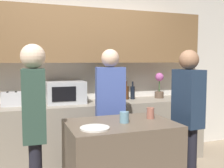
{
  "coord_description": "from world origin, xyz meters",
  "views": [
    {
      "loc": [
        -0.83,
        -2.11,
        1.48
      ],
      "look_at": [
        0.09,
        0.44,
        1.24
      ],
      "focal_mm": 42.0,
      "sensor_mm": 36.0,
      "label": 1
    }
  ],
  "objects_px": {
    "bottle_1": "(109,94)",
    "person_left": "(35,120)",
    "bottle_4": "(126,92)",
    "person_center": "(110,105)",
    "potted_plant": "(159,85)",
    "bottle_2": "(118,94)",
    "cup_1": "(124,117)",
    "bottle_5": "(133,92)",
    "toaster": "(12,99)",
    "bottle_0": "(104,94)",
    "person_right": "(188,111)",
    "cup_0": "(150,113)",
    "microwave": "(65,92)",
    "bottle_3": "(120,93)",
    "plate_on_island": "(95,128)"
  },
  "relations": [
    {
      "from": "cup_0",
      "to": "bottle_2",
      "type": "bearing_deg",
      "value": 87.04
    },
    {
      "from": "person_left",
      "to": "person_right",
      "type": "relative_size",
      "value": 1.02
    },
    {
      "from": "potted_plant",
      "to": "plate_on_island",
      "type": "xyz_separation_m",
      "value": [
        -1.45,
        -1.42,
        -0.2
      ]
    },
    {
      "from": "toaster",
      "to": "cup_0",
      "type": "xyz_separation_m",
      "value": [
        1.35,
        -1.22,
        -0.04
      ]
    },
    {
      "from": "bottle_0",
      "to": "bottle_1",
      "type": "distance_m",
      "value": 0.1
    },
    {
      "from": "cup_1",
      "to": "person_left",
      "type": "relative_size",
      "value": 0.07
    },
    {
      "from": "cup_0",
      "to": "bottle_0",
      "type": "bearing_deg",
      "value": 97.5
    },
    {
      "from": "bottle_0",
      "to": "bottle_3",
      "type": "distance_m",
      "value": 0.32
    },
    {
      "from": "bottle_0",
      "to": "person_left",
      "type": "height_order",
      "value": "person_left"
    },
    {
      "from": "bottle_4",
      "to": "person_center",
      "type": "bearing_deg",
      "value": -125.38
    },
    {
      "from": "plate_on_island",
      "to": "person_left",
      "type": "distance_m",
      "value": 0.53
    },
    {
      "from": "toaster",
      "to": "bottle_0",
      "type": "relative_size",
      "value": 0.9
    },
    {
      "from": "bottle_1",
      "to": "person_left",
      "type": "relative_size",
      "value": 0.17
    },
    {
      "from": "bottle_5",
      "to": "person_center",
      "type": "bearing_deg",
      "value": -131.06
    },
    {
      "from": "bottle_5",
      "to": "cup_1",
      "type": "bearing_deg",
      "value": -117.21
    },
    {
      "from": "bottle_0",
      "to": "plate_on_island",
      "type": "height_order",
      "value": "bottle_0"
    },
    {
      "from": "microwave",
      "to": "bottle_1",
      "type": "height_order",
      "value": "microwave"
    },
    {
      "from": "cup_1",
      "to": "person_center",
      "type": "bearing_deg",
      "value": 82.78
    },
    {
      "from": "bottle_4",
      "to": "cup_1",
      "type": "height_order",
      "value": "bottle_4"
    },
    {
      "from": "bottle_2",
      "to": "bottle_5",
      "type": "bearing_deg",
      "value": 29.82
    },
    {
      "from": "potted_plant",
      "to": "cup_0",
      "type": "bearing_deg",
      "value": -123.29
    },
    {
      "from": "plate_on_island",
      "to": "person_right",
      "type": "relative_size",
      "value": 0.16
    },
    {
      "from": "microwave",
      "to": "bottle_0",
      "type": "height_order",
      "value": "microwave"
    },
    {
      "from": "bottle_3",
      "to": "bottle_5",
      "type": "distance_m",
      "value": 0.22
    },
    {
      "from": "bottle_2",
      "to": "person_right",
      "type": "relative_size",
      "value": 0.17
    },
    {
      "from": "potted_plant",
      "to": "bottle_2",
      "type": "height_order",
      "value": "potted_plant"
    },
    {
      "from": "toaster",
      "to": "cup_0",
      "type": "height_order",
      "value": "toaster"
    },
    {
      "from": "toaster",
      "to": "person_right",
      "type": "height_order",
      "value": "person_right"
    },
    {
      "from": "microwave",
      "to": "bottle_2",
      "type": "relative_size",
      "value": 1.88
    },
    {
      "from": "bottle_4",
      "to": "cup_0",
      "type": "height_order",
      "value": "bottle_4"
    },
    {
      "from": "cup_0",
      "to": "person_center",
      "type": "height_order",
      "value": "person_center"
    },
    {
      "from": "bottle_1",
      "to": "bottle_4",
      "type": "relative_size",
      "value": 1.02
    },
    {
      "from": "cup_1",
      "to": "person_right",
      "type": "relative_size",
      "value": 0.07
    },
    {
      "from": "toaster",
      "to": "person_right",
      "type": "relative_size",
      "value": 0.16
    },
    {
      "from": "cup_1",
      "to": "potted_plant",
      "type": "bearing_deg",
      "value": 49.12
    },
    {
      "from": "bottle_4",
      "to": "person_left",
      "type": "distance_m",
      "value": 1.89
    },
    {
      "from": "microwave",
      "to": "person_left",
      "type": "distance_m",
      "value": 1.32
    },
    {
      "from": "toaster",
      "to": "bottle_1",
      "type": "height_order",
      "value": "bottle_1"
    },
    {
      "from": "bottle_0",
      "to": "cup_1",
      "type": "height_order",
      "value": "bottle_0"
    },
    {
      "from": "toaster",
      "to": "cup_0",
      "type": "distance_m",
      "value": 1.82
    },
    {
      "from": "microwave",
      "to": "bottle_1",
      "type": "xyz_separation_m",
      "value": [
        0.61,
        -0.07,
        -0.04
      ]
    },
    {
      "from": "bottle_1",
      "to": "bottle_3",
      "type": "distance_m",
      "value": 0.21
    },
    {
      "from": "plate_on_island",
      "to": "cup_1",
      "type": "xyz_separation_m",
      "value": [
        0.33,
        0.13,
        0.05
      ]
    },
    {
      "from": "bottle_0",
      "to": "bottle_5",
      "type": "xyz_separation_m",
      "value": [
        0.51,
        0.15,
        -0.01
      ]
    },
    {
      "from": "bottle_0",
      "to": "cup_1",
      "type": "xyz_separation_m",
      "value": [
        -0.18,
        -1.18,
        -0.07
      ]
    },
    {
      "from": "toaster",
      "to": "bottle_2",
      "type": "height_order",
      "value": "bottle_2"
    },
    {
      "from": "cup_0",
      "to": "potted_plant",
      "type": "bearing_deg",
      "value": 56.71
    },
    {
      "from": "bottle_1",
      "to": "person_left",
      "type": "height_order",
      "value": "person_left"
    },
    {
      "from": "bottle_2",
      "to": "bottle_4",
      "type": "height_order",
      "value": "same"
    },
    {
      "from": "plate_on_island",
      "to": "person_center",
      "type": "distance_m",
      "value": 0.87
    }
  ]
}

